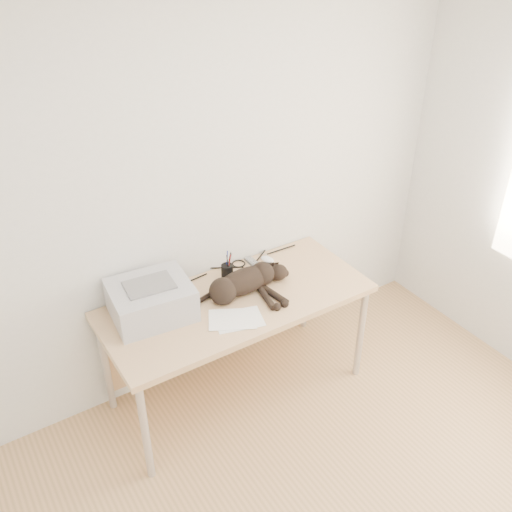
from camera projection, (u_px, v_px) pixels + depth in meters
wall_back at (203, 190)px, 3.31m from camera, size 3.50×0.00×3.50m
desk at (230, 309)px, 3.49m from camera, size 1.60×0.70×0.74m
printer at (151, 300)px, 3.18m from camera, size 0.47×0.41×0.21m
papers at (236, 319)px, 3.19m from camera, size 0.35×0.29×0.01m
cat at (242, 284)px, 3.36m from camera, size 0.73×0.33×0.16m
mug at (167, 290)px, 3.35m from camera, size 0.14×0.14×0.10m
pen_cup at (227, 272)px, 3.50m from camera, size 0.07×0.07×0.19m
remote_grey at (254, 264)px, 3.66m from camera, size 0.05×0.17×0.02m
remote_black at (270, 271)px, 3.59m from camera, size 0.14×0.17×0.02m
mouse at (267, 258)px, 3.70m from camera, size 0.09×0.11×0.03m
cable_tangle at (211, 273)px, 3.58m from camera, size 1.36×0.09×0.01m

